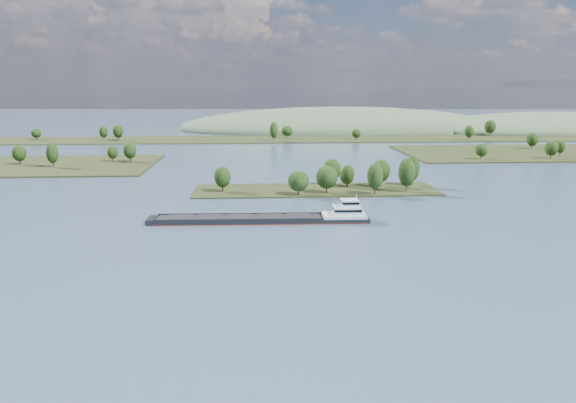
{
  "coord_description": "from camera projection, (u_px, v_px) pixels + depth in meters",
  "views": [
    {
      "loc": [
        -25.64,
        -46.9,
        43.04
      ],
      "look_at": [
        -14.58,
        130.0,
        6.0
      ],
      "focal_mm": 35.0,
      "sensor_mm": 36.0,
      "label": 1
    }
  ],
  "objects": [
    {
      "name": "cargo_barge",
      "position": [
        275.0,
        218.0,
        179.36
      ],
      "size": [
        70.67,
        10.12,
        9.53
      ],
      "color": "black",
      "rests_on": "ground"
    },
    {
      "name": "ground",
      "position": [
        337.0,
        226.0,
        173.42
      ],
      "size": [
        1800.0,
        1800.0,
        0.0
      ],
      "primitive_type": "plane",
      "color": "#394B63",
      "rests_on": "ground"
    },
    {
      "name": "hill_east",
      "position": [
        555.0,
        131.0,
        531.24
      ],
      "size": [
        260.0,
        140.0,
        36.0
      ],
      "primitive_type": "ellipsoid",
      "color": "#455B3F",
      "rests_on": "ground"
    },
    {
      "name": "hill_west",
      "position": [
        340.0,
        129.0,
        548.33
      ],
      "size": [
        320.0,
        160.0,
        44.0
      ],
      "primitive_type": "ellipsoid",
      "color": "#455B3F",
      "rests_on": "ground"
    },
    {
      "name": "back_shoreline",
      "position": [
        296.0,
        139.0,
        447.11
      ],
      "size": [
        900.0,
        60.0,
        16.0
      ],
      "color": "black",
      "rests_on": "ground"
    },
    {
      "name": "tree_island",
      "position": [
        333.0,
        181.0,
        230.4
      ],
      "size": [
        100.0,
        32.04,
        15.07
      ],
      "color": "black",
      "rests_on": "ground"
    }
  ]
}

